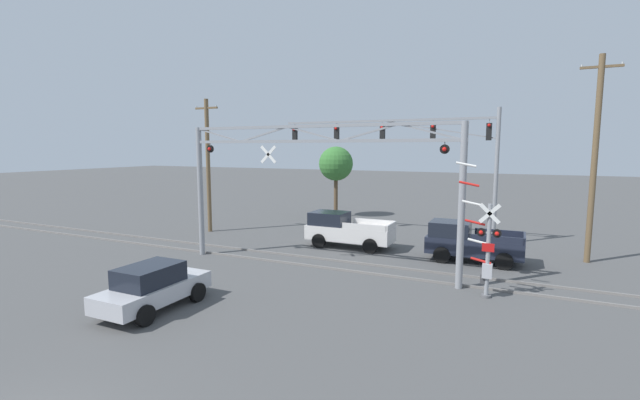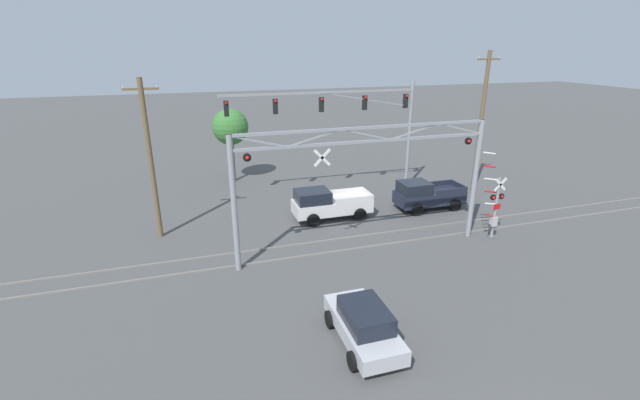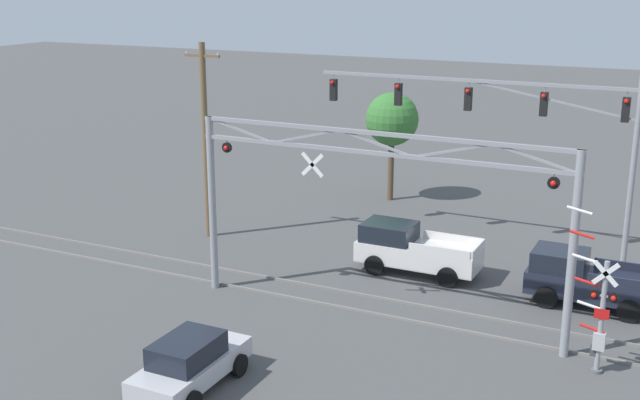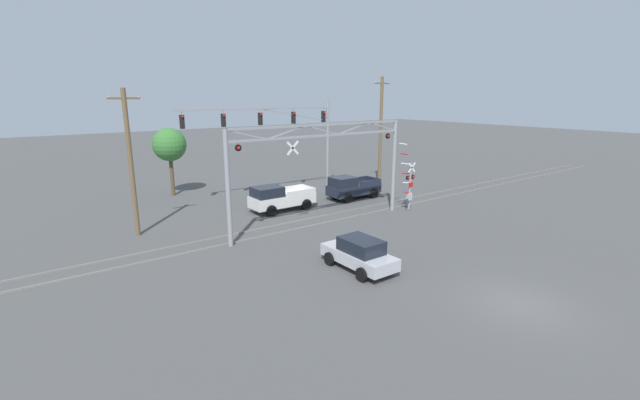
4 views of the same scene
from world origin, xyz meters
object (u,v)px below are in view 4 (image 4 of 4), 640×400
object	(u,v)px
crossing_signal_mast	(409,186)
sedan_waiting	(359,254)
crossing_gantry	(322,159)
utility_pole_right	(381,131)
traffic_signal_span	(290,128)
pickup_truck_following	(352,187)
background_tree_beyond_span	(169,145)
utility_pole_left	(131,162)
pickup_truck_lead	(279,198)

from	to	relation	value
crossing_signal_mast	sedan_waiting	xyz separation A→B (m)	(-10.56, -6.31, -1.02)
crossing_gantry	utility_pole_right	distance (m)	13.85
traffic_signal_span	utility_pole_right	xyz separation A→B (m)	(8.62, -2.20, -0.60)
traffic_signal_span	pickup_truck_following	world-z (taller)	traffic_signal_span
crossing_gantry	background_tree_beyond_span	distance (m)	15.73
pickup_truck_following	utility_pole_right	world-z (taller)	utility_pole_right
sedan_waiting	utility_pole_right	distance (m)	20.83
crossing_gantry	utility_pole_right	size ratio (longest dim) A/B	1.34
crossing_gantry	sedan_waiting	size ratio (longest dim) A/B	3.28
crossing_signal_mast	utility_pole_right	world-z (taller)	utility_pole_right
traffic_signal_span	utility_pole_right	world-z (taller)	utility_pole_right
crossing_signal_mast	background_tree_beyond_span	bearing A→B (deg)	129.39
sedan_waiting	background_tree_beyond_span	distance (m)	22.27
background_tree_beyond_span	utility_pole_left	bearing A→B (deg)	-119.11
crossing_signal_mast	utility_pole_left	distance (m)	19.27
crossing_signal_mast	crossing_gantry	bearing A→B (deg)	174.88
crossing_gantry	pickup_truck_following	world-z (taller)	crossing_gantry
traffic_signal_span	utility_pole_left	xyz separation A→B (m)	(-13.81, -3.83, -1.20)
pickup_truck_following	utility_pole_left	xyz separation A→B (m)	(-17.00, 0.67, 3.63)
crossing_gantry	utility_pole_left	xyz separation A→B (m)	(-10.45, 5.28, 0.13)
utility_pole_right	utility_pole_left	bearing A→B (deg)	-175.83
utility_pole_right	traffic_signal_span	bearing A→B (deg)	165.69
pickup_truck_lead	pickup_truck_following	world-z (taller)	same
crossing_signal_mast	pickup_truck_following	bearing A→B (deg)	101.89
pickup_truck_lead	sedan_waiting	world-z (taller)	pickup_truck_lead
crossing_gantry	traffic_signal_span	distance (m)	9.81
crossing_gantry	utility_pole_left	world-z (taller)	utility_pole_left
crossing_gantry	crossing_signal_mast	world-z (taller)	crossing_gantry
pickup_truck_following	sedan_waiting	bearing A→B (deg)	-129.10
crossing_gantry	pickup_truck_lead	size ratio (longest dim) A/B	2.73
crossing_signal_mast	pickup_truck_following	xyz separation A→B (m)	(-1.12, 5.30, -0.86)
crossing_signal_mast	pickup_truck_lead	world-z (taller)	crossing_signal_mast
crossing_gantry	sedan_waiting	distance (m)	8.41
crossing_signal_mast	background_tree_beyond_span	world-z (taller)	background_tree_beyond_span
crossing_signal_mast	sedan_waiting	bearing A→B (deg)	-149.13
pickup_truck_following	utility_pole_left	bearing A→B (deg)	177.75
traffic_signal_span	pickup_truck_lead	bearing A→B (deg)	-131.54
pickup_truck_lead	utility_pole_left	bearing A→B (deg)	178.27
background_tree_beyond_span	pickup_truck_following	bearing A→B (deg)	-41.33
utility_pole_right	sedan_waiting	bearing A→B (deg)	-136.88
crossing_signal_mast	traffic_signal_span	bearing A→B (deg)	113.71
pickup_truck_following	utility_pole_right	xyz separation A→B (m)	(5.42, 2.30, 4.23)
pickup_truck_lead	pickup_truck_following	size ratio (longest dim) A/B	1.08
pickup_truck_following	background_tree_beyond_span	xyz separation A→B (m)	(-11.66, 10.25, 3.39)
traffic_signal_span	utility_pole_right	distance (m)	8.91
utility_pole_left	background_tree_beyond_span	size ratio (longest dim) A/B	1.53
utility_pole_right	pickup_truck_lead	bearing A→B (deg)	-171.01
traffic_signal_span	pickup_truck_lead	xyz separation A→B (m)	(-3.67, -4.14, -4.83)
crossing_gantry	utility_pole_left	size ratio (longest dim) A/B	1.52
crossing_signal_mast	traffic_signal_span	world-z (taller)	traffic_signal_span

